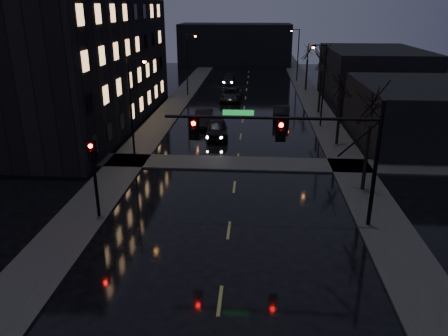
% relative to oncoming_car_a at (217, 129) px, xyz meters
% --- Properties ---
extents(ground, '(160.00, 160.00, 0.00)m').
position_rel_oncoming_car_a_xyz_m(ground, '(2.20, -25.55, -0.83)').
color(ground, black).
rests_on(ground, ground).
extents(sidewalk_left, '(3.00, 140.00, 0.12)m').
position_rel_oncoming_car_a_xyz_m(sidewalk_left, '(-6.30, 9.45, -0.77)').
color(sidewalk_left, '#2D2D2B').
rests_on(sidewalk_left, ground).
extents(sidewalk_right, '(3.00, 140.00, 0.12)m').
position_rel_oncoming_car_a_xyz_m(sidewalk_right, '(10.70, 9.45, -0.77)').
color(sidewalk_right, '#2D2D2B').
rests_on(sidewalk_right, ground).
extents(sidewalk_cross, '(40.00, 3.00, 0.12)m').
position_rel_oncoming_car_a_xyz_m(sidewalk_cross, '(2.20, -7.05, -0.77)').
color(sidewalk_cross, '#2D2D2B').
rests_on(sidewalk_cross, ground).
extents(apartment_block, '(12.00, 30.00, 12.00)m').
position_rel_oncoming_car_a_xyz_m(apartment_block, '(-14.30, 4.45, 5.17)').
color(apartment_block, black).
rests_on(apartment_block, ground).
extents(commercial_right_near, '(10.00, 14.00, 5.00)m').
position_rel_oncoming_car_a_xyz_m(commercial_right_near, '(17.70, 0.45, 1.67)').
color(commercial_right_near, black).
rests_on(commercial_right_near, ground).
extents(commercial_right_far, '(12.00, 18.00, 6.00)m').
position_rel_oncoming_car_a_xyz_m(commercial_right_far, '(19.20, 22.45, 2.17)').
color(commercial_right_far, black).
rests_on(commercial_right_far, ground).
extents(far_block, '(22.00, 10.00, 8.00)m').
position_rel_oncoming_car_a_xyz_m(far_block, '(-0.80, 52.45, 3.17)').
color(far_block, black).
rests_on(far_block, ground).
extents(signal_mast, '(11.11, 0.41, 7.00)m').
position_rel_oncoming_car_a_xyz_m(signal_mast, '(6.05, -16.56, 4.04)').
color(signal_mast, black).
rests_on(signal_mast, ground).
extents(signal_pole_left, '(0.35, 0.41, 4.53)m').
position_rel_oncoming_car_a_xyz_m(signal_pole_left, '(-5.30, -16.56, 2.18)').
color(signal_pole_left, black).
rests_on(signal_pole_left, ground).
extents(tree_near, '(3.52, 3.52, 8.08)m').
position_rel_oncoming_car_a_xyz_m(tree_near, '(10.60, -11.55, 5.39)').
color(tree_near, black).
rests_on(tree_near, ground).
extents(tree_mid_a, '(3.30, 3.30, 7.58)m').
position_rel_oncoming_car_a_xyz_m(tree_mid_a, '(10.60, -1.55, 5.00)').
color(tree_mid_a, black).
rests_on(tree_mid_a, ground).
extents(tree_mid_b, '(3.74, 3.74, 8.59)m').
position_rel_oncoming_car_a_xyz_m(tree_mid_b, '(10.60, 10.45, 5.78)').
color(tree_mid_b, black).
rests_on(tree_mid_b, ground).
extents(tree_far, '(3.43, 3.43, 7.88)m').
position_rel_oncoming_car_a_xyz_m(tree_far, '(10.60, 24.45, 5.23)').
color(tree_far, black).
rests_on(tree_far, ground).
extents(streetlight_l_near, '(1.53, 0.28, 8.00)m').
position_rel_oncoming_car_a_xyz_m(streetlight_l_near, '(-5.38, -7.55, 3.94)').
color(streetlight_l_near, black).
rests_on(streetlight_l_near, ground).
extents(streetlight_l_far, '(1.53, 0.28, 8.00)m').
position_rel_oncoming_car_a_xyz_m(streetlight_l_far, '(-5.38, 19.45, 3.94)').
color(streetlight_l_far, black).
rests_on(streetlight_l_far, ground).
extents(streetlight_r_mid, '(1.53, 0.28, 8.00)m').
position_rel_oncoming_car_a_xyz_m(streetlight_r_mid, '(9.78, 4.45, 3.94)').
color(streetlight_r_mid, black).
rests_on(streetlight_r_mid, ground).
extents(streetlight_r_far, '(1.53, 0.28, 8.00)m').
position_rel_oncoming_car_a_xyz_m(streetlight_r_far, '(9.78, 32.45, 3.94)').
color(streetlight_r_far, black).
rests_on(streetlight_r_far, ground).
extents(oncoming_car_a, '(2.46, 5.05, 1.66)m').
position_rel_oncoming_car_a_xyz_m(oncoming_car_a, '(0.00, 0.00, 0.00)').
color(oncoming_car_a, black).
rests_on(oncoming_car_a, ground).
extents(oncoming_car_b, '(1.84, 4.81, 1.57)m').
position_rel_oncoming_car_a_xyz_m(oncoming_car_b, '(-1.66, 4.03, -0.05)').
color(oncoming_car_b, black).
rests_on(oncoming_car_b, ground).
extents(oncoming_car_c, '(2.71, 5.66, 1.56)m').
position_rel_oncoming_car_a_xyz_m(oncoming_car_c, '(0.40, 16.59, -0.05)').
color(oncoming_car_c, black).
rests_on(oncoming_car_c, ground).
extents(oncoming_car_d, '(2.01, 4.79, 1.38)m').
position_rel_oncoming_car_a_xyz_m(oncoming_car_d, '(-0.67, 28.95, -0.14)').
color(oncoming_car_d, black).
rests_on(oncoming_car_d, ground).
extents(lead_car, '(2.02, 4.87, 1.57)m').
position_rel_oncoming_car_a_xyz_m(lead_car, '(6.29, 7.10, -0.05)').
color(lead_car, black).
rests_on(lead_car, ground).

